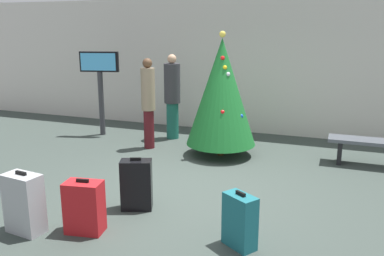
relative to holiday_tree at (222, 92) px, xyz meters
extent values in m
plane|color=#38423D|center=(0.07, -1.90, -1.23)|extent=(16.00, 16.00, 0.00)
cube|color=beige|center=(0.07, 2.06, 0.30)|extent=(16.00, 0.20, 3.07)
cylinder|color=#4C3319|center=(0.00, 0.00, -1.12)|extent=(0.12, 0.12, 0.23)
cone|color=#196628|center=(0.00, 0.00, 0.00)|extent=(1.32, 1.32, 2.00)
sphere|color=#F2D84C|center=(0.00, 0.00, 1.06)|extent=(0.12, 0.12, 0.12)
sphere|color=yellow|center=(0.10, -0.13, 0.48)|extent=(0.08, 0.08, 0.08)
sphere|color=blue|center=(0.42, -0.13, -0.40)|extent=(0.08, 0.08, 0.08)
sphere|color=silver|center=(0.16, -0.13, 0.36)|extent=(0.08, 0.08, 0.08)
sphere|color=red|center=(0.14, -0.38, -0.29)|extent=(0.08, 0.08, 0.08)
sphere|color=red|center=(0.04, -0.10, 0.64)|extent=(0.08, 0.08, 0.08)
cylinder|color=#333338|center=(-3.00, 0.56, -0.51)|extent=(0.12, 0.12, 1.45)
cube|color=black|center=(-3.00, 0.56, 0.44)|extent=(0.87, 0.30, 0.45)
cube|color=#4CB2F2|center=(-3.00, 0.51, 0.44)|extent=(0.77, 0.21, 0.38)
cube|color=#4C5159|center=(2.82, 0.33, -0.78)|extent=(1.74, 0.44, 0.06)
cube|color=black|center=(2.17, 0.33, -1.02)|extent=(0.08, 0.35, 0.42)
cylinder|color=#4C1419|center=(-1.51, -0.04, -0.84)|extent=(0.21, 0.21, 0.79)
cylinder|color=gray|center=(-1.51, -0.04, -0.02)|extent=(0.38, 0.38, 0.84)
sphere|color=brown|center=(-1.51, -0.04, 0.50)|extent=(0.19, 0.19, 0.19)
cylinder|color=#19594C|center=(-1.36, 0.83, -0.83)|extent=(0.27, 0.27, 0.80)
cylinder|color=#333338|center=(-1.36, 0.83, 0.00)|extent=(0.50, 0.50, 0.86)
sphere|color=tan|center=(-1.36, 0.83, 0.52)|extent=(0.20, 0.20, 0.20)
cube|color=#9EA0A5|center=(-1.33, -3.79, -0.87)|extent=(0.49, 0.32, 0.73)
cube|color=black|center=(-1.33, -3.79, -0.48)|extent=(0.16, 0.05, 0.04)
cube|color=black|center=(-0.38, -2.73, -0.89)|extent=(0.47, 0.37, 0.69)
cube|color=black|center=(-0.38, -2.73, -0.52)|extent=(0.15, 0.08, 0.04)
cube|color=#B2191E|center=(-0.66, -3.53, -0.91)|extent=(0.48, 0.34, 0.64)
cube|color=black|center=(-0.66, -3.53, -0.57)|extent=(0.16, 0.06, 0.04)
cube|color=#19606B|center=(1.18, -3.22, -0.92)|extent=(0.44, 0.39, 0.62)
cube|color=black|center=(1.18, -3.22, -0.59)|extent=(0.13, 0.10, 0.04)
camera|label=1|loc=(2.16, -7.37, 1.20)|focal=38.61mm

